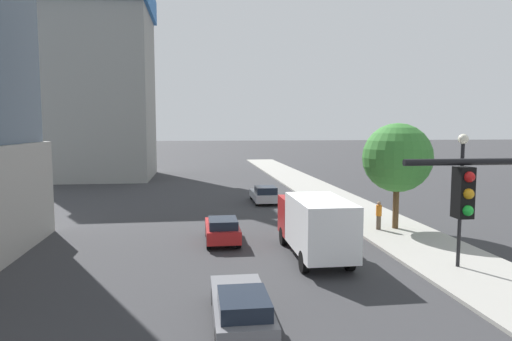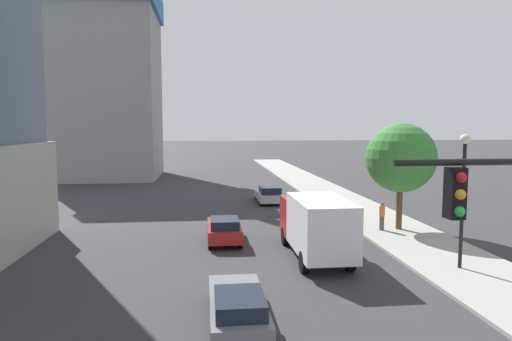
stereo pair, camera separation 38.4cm
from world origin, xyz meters
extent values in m
cube|color=#9E9B93|center=(8.24, 20.00, 0.07)|extent=(4.87, 120.00, 0.15)
cube|color=gray|center=(-15.39, 53.60, 11.50)|extent=(12.73, 12.43, 23.00)
cube|color=gold|center=(-11.57, 49.87, 15.53)|extent=(0.90, 0.90, 31.06)
cube|color=black|center=(1.84, 4.56, 4.99)|extent=(0.32, 0.36, 1.05)
sphere|color=red|center=(1.84, 4.37, 5.33)|extent=(0.22, 0.22, 0.22)
sphere|color=orange|center=(1.84, 4.37, 4.99)|extent=(0.22, 0.22, 0.22)
sphere|color=green|center=(1.84, 4.37, 4.65)|extent=(0.22, 0.22, 0.22)
cylinder|color=black|center=(7.89, 14.22, 2.88)|extent=(0.16, 0.16, 5.46)
sphere|color=silver|center=(7.89, 14.22, 5.79)|extent=(0.44, 0.44, 0.44)
cylinder|color=brown|center=(8.44, 21.79, 1.53)|extent=(0.36, 0.36, 2.76)
sphere|color=#387F33|center=(8.44, 21.79, 4.47)|extent=(4.16, 4.16, 4.16)
cube|color=#B7B7BC|center=(2.05, 33.11, 0.56)|extent=(1.94, 4.69, 0.60)
cube|color=#19212D|center=(2.05, 32.28, 1.14)|extent=(1.63, 2.05, 0.57)
cylinder|color=black|center=(1.20, 34.71, 0.31)|extent=(0.22, 0.62, 0.62)
cylinder|color=black|center=(2.91, 34.71, 0.31)|extent=(0.22, 0.62, 0.62)
cylinder|color=black|center=(1.20, 31.52, 0.31)|extent=(0.22, 0.62, 0.62)
cylinder|color=black|center=(2.91, 31.52, 0.31)|extent=(0.22, 0.62, 0.62)
cube|color=slate|center=(-2.20, 10.08, 0.53)|extent=(1.78, 4.75, 0.55)
cube|color=#19212D|center=(-2.20, 9.08, 1.05)|extent=(1.49, 2.04, 0.48)
cylinder|color=black|center=(-2.98, 11.69, 0.31)|extent=(0.22, 0.61, 0.61)
cylinder|color=black|center=(-1.42, 11.69, 0.31)|extent=(0.22, 0.61, 0.61)
cylinder|color=black|center=(-2.98, 8.46, 0.31)|extent=(0.22, 0.61, 0.61)
cylinder|color=black|center=(-1.42, 8.46, 0.31)|extent=(0.22, 0.61, 0.61)
cube|color=red|center=(-2.20, 20.45, 0.65)|extent=(1.78, 4.09, 0.68)
cube|color=#19212D|center=(-2.20, 19.68, 1.21)|extent=(1.49, 1.93, 0.46)
cylinder|color=black|center=(-2.98, 21.84, 0.36)|extent=(0.22, 0.72, 0.72)
cylinder|color=black|center=(-1.42, 21.84, 0.36)|extent=(0.22, 0.72, 0.72)
cylinder|color=black|center=(-2.98, 19.06, 0.36)|extent=(0.22, 0.72, 0.72)
cylinder|color=black|center=(-1.42, 19.06, 0.36)|extent=(0.22, 0.72, 0.72)
cube|color=#B21E1E|center=(2.05, 19.42, 1.58)|extent=(2.33, 1.91, 2.00)
cube|color=white|center=(2.05, 15.93, 1.80)|extent=(2.33, 4.77, 2.44)
cylinder|color=black|center=(1.03, 19.42, 0.48)|extent=(0.30, 0.96, 0.96)
cylinder|color=black|center=(3.08, 19.42, 0.48)|extent=(0.30, 0.96, 0.96)
cylinder|color=black|center=(1.03, 14.73, 0.48)|extent=(0.30, 0.96, 0.96)
cylinder|color=black|center=(3.08, 14.73, 0.48)|extent=(0.30, 0.96, 0.96)
cylinder|color=brown|center=(7.28, 21.58, 0.57)|extent=(0.28, 0.28, 0.83)
cylinder|color=orange|center=(7.28, 21.58, 1.31)|extent=(0.34, 0.34, 0.64)
sphere|color=#997051|center=(7.28, 21.58, 1.74)|extent=(0.23, 0.23, 0.23)
camera|label=1|loc=(-3.55, -3.92, 6.33)|focal=31.65mm
camera|label=2|loc=(-3.17, -3.96, 6.33)|focal=31.65mm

